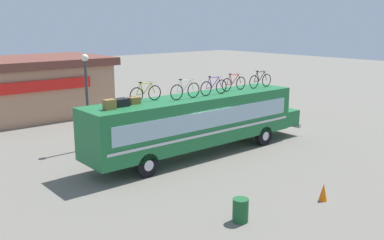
% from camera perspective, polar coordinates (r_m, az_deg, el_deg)
% --- Properties ---
extents(ground_plane, '(120.00, 120.00, 0.00)m').
position_cam_1_polar(ground_plane, '(21.55, 0.45, -4.64)').
color(ground_plane, slate).
extents(bus, '(12.98, 2.43, 2.97)m').
position_cam_1_polar(bus, '(21.24, 0.93, 0.03)').
color(bus, '#1E6B38').
rests_on(bus, ground).
extents(luggage_bag_1, '(0.47, 0.37, 0.42)m').
position_cam_1_polar(luggage_bag_1, '(17.95, -10.90, 2.04)').
color(luggage_bag_1, olive).
rests_on(luggage_bag_1, bus).
extents(luggage_bag_2, '(0.58, 0.49, 0.34)m').
position_cam_1_polar(luggage_bag_2, '(18.53, -9.40, 2.31)').
color(luggage_bag_2, black).
rests_on(luggage_bag_2, bus).
extents(luggage_bag_3, '(0.47, 0.37, 0.31)m').
position_cam_1_polar(luggage_bag_3, '(19.01, -7.71, 2.57)').
color(luggage_bag_3, olive).
rests_on(luggage_bag_3, bus).
extents(rooftop_bicycle_1, '(1.68, 0.44, 0.93)m').
position_cam_1_polar(rooftop_bicycle_1, '(19.51, -6.18, 3.57)').
color(rooftop_bicycle_1, black).
rests_on(rooftop_bicycle_1, bus).
extents(rooftop_bicycle_2, '(1.74, 0.44, 0.97)m').
position_cam_1_polar(rooftop_bicycle_2, '(20.05, -0.92, 3.94)').
color(rooftop_bicycle_2, black).
rests_on(rooftop_bicycle_2, bus).
extents(rooftop_bicycle_3, '(1.74, 0.44, 0.95)m').
position_cam_1_polar(rooftop_bicycle_3, '(21.25, 2.90, 4.41)').
color(rooftop_bicycle_3, black).
rests_on(rooftop_bicycle_3, bus).
extents(rooftop_bicycle_4, '(1.75, 0.44, 0.92)m').
position_cam_1_polar(rooftop_bicycle_4, '(22.68, 5.57, 4.87)').
color(rooftop_bicycle_4, black).
rests_on(rooftop_bicycle_4, bus).
extents(rooftop_bicycle_5, '(1.76, 0.44, 0.96)m').
position_cam_1_polar(rooftop_bicycle_5, '(23.91, 9.06, 5.21)').
color(rooftop_bicycle_5, black).
rests_on(rooftop_bicycle_5, bus).
extents(roadside_building, '(10.73, 7.34, 4.07)m').
position_cam_1_polar(roadside_building, '(32.37, -20.94, 4.18)').
color(roadside_building, tan).
rests_on(roadside_building, ground).
extents(trash_bin, '(0.53, 0.53, 0.80)m').
position_cam_1_polar(trash_bin, '(14.61, 6.46, -11.81)').
color(trash_bin, '#1E592D').
rests_on(trash_bin, ground).
extents(traffic_cone, '(0.32, 0.32, 0.67)m').
position_cam_1_polar(traffic_cone, '(16.83, 17.05, -9.14)').
color(traffic_cone, orange).
rests_on(traffic_cone, ground).
extents(street_lamp, '(0.37, 0.37, 4.93)m').
position_cam_1_polar(street_lamp, '(22.52, -13.84, 4.04)').
color(street_lamp, '#38383D').
rests_on(street_lamp, ground).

